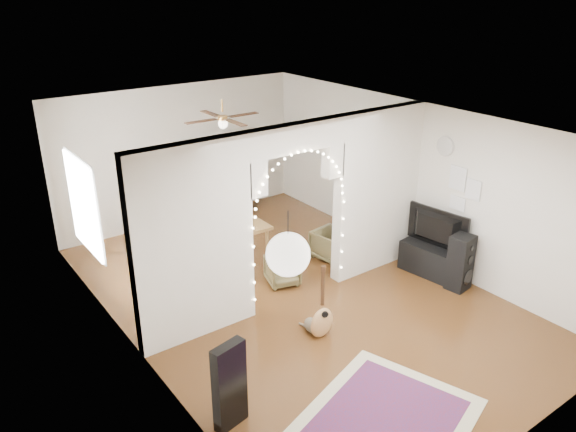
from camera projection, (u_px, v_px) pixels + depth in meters
floor at (295, 295)px, 8.66m from camera, size 7.50×7.50×0.00m
ceiling at (296, 123)px, 7.61m from camera, size 5.00×7.50×0.02m
wall_back at (180, 155)px, 10.92m from camera, size 5.00×0.02×2.70m
wall_front at (532, 337)px, 5.35m from camera, size 5.00×0.02×2.70m
wall_left at (130, 262)px, 6.77m from camera, size 0.02×7.50×2.70m
wall_right at (413, 181)px, 9.50m from camera, size 0.02×7.50×2.70m
divider_wall at (296, 210)px, 8.11m from camera, size 5.00×0.20×2.70m
fairy_lights at (301, 205)px, 7.96m from camera, size 1.64×0.04×1.60m
window at (83, 205)px, 8.06m from camera, size 0.04×1.20×1.40m
wall_clock at (446, 146)px, 8.75m from camera, size 0.03×0.31×0.31m
picture_frames at (462, 189)px, 8.69m from camera, size 0.02×0.50×0.70m
paper_lantern at (288, 254)px, 4.97m from camera, size 0.40×0.40×0.40m
ceiling_fan at (223, 118)px, 9.21m from camera, size 1.10×1.10×0.30m
area_rug at (381, 426)px, 6.10m from camera, size 2.59×2.24×0.02m
guitar_case at (230, 386)px, 5.95m from camera, size 0.41×0.21×1.04m
acoustic_guitar at (322, 311)px, 7.50m from camera, size 0.39×0.24×0.92m
tabby_cat at (313, 325)px, 7.70m from camera, size 0.23×0.45×0.29m
floor_speaker at (460, 263)px, 8.69m from camera, size 0.39×0.36×0.90m
media_console at (430, 260)px, 9.19m from camera, size 0.53×1.04×0.50m
tv at (434, 229)px, 8.97m from camera, size 0.28×1.08×0.62m
bookcase at (215, 182)px, 11.30m from camera, size 1.45×0.41×1.48m
dining_table at (230, 231)px, 9.21m from camera, size 1.21×0.82×0.76m
flower_vase at (229, 222)px, 9.14m from camera, size 0.19×0.19×0.19m
dining_chair_left at (283, 271)px, 8.92m from camera, size 0.60×0.61×0.45m
dining_chair_right at (331, 244)px, 9.73m from camera, size 0.64×0.65×0.52m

